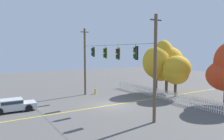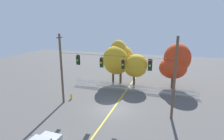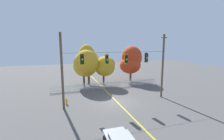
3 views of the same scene
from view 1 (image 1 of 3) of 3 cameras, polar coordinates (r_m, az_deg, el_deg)
name	(u,v)px [view 1 (image 1 of 3)]	position (r m, az deg, el deg)	size (l,w,h in m)	color
ground	(111,105)	(22.83, -0.15, -9.19)	(80.00, 80.00, 0.00)	#565451
lane_centerline_stripe	(111,105)	(22.83, -0.15, -9.18)	(0.16, 36.00, 0.01)	gold
signal_support_span	(111,64)	(22.16, -0.15, 1.62)	(13.01, 1.10, 8.41)	brown
traffic_signal_northbound_secondary	(93,52)	(25.75, -5.05, 4.74)	(0.43, 0.38, 1.29)	black
traffic_signal_southbound_primary	(105,53)	(23.23, -1.82, 4.47)	(0.43, 0.38, 1.42)	black
traffic_signal_eastbound_side	(118,54)	(21.15, 1.53, 4.28)	(0.43, 0.38, 1.48)	black
traffic_signal_westbound_side	(136,53)	(18.90, 6.21, 4.47)	(0.43, 0.38, 1.36)	black
white_picket_fence	(162,94)	(26.04, 13.06, -6.27)	(17.95, 0.06, 1.11)	white
autumn_maple_near_fence	(158,64)	(29.56, 12.08, 1.58)	(4.07, 4.53, 6.21)	#473828
autumn_maple_mid	(167,61)	(29.85, 14.29, 2.28)	(3.79, 3.82, 7.04)	brown
autumn_oak_far_east	(176,70)	(27.13, 16.55, -0.05)	(3.48, 3.05, 5.06)	#473828
parked_car	(13,105)	(22.46, -24.59, -8.32)	(1.95, 4.02, 1.15)	#B7BABF
fire_hydrant	(95,91)	(28.48, -4.43, -5.55)	(0.38, 0.22, 0.76)	gold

